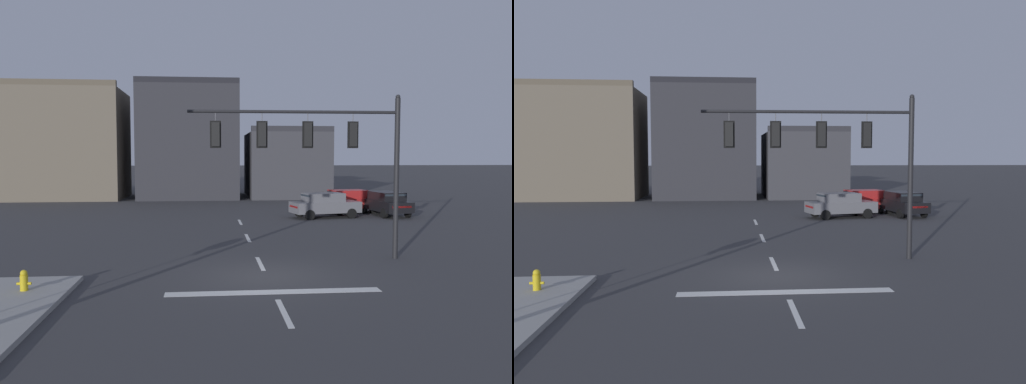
{
  "view_description": "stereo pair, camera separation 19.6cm",
  "coord_description": "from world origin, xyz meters",
  "views": [
    {
      "loc": [
        -1.92,
        -16.67,
        4.01
      ],
      "look_at": [
        0.05,
        4.2,
        2.52
      ],
      "focal_mm": 35.8,
      "sensor_mm": 36.0,
      "label": 1
    },
    {
      "loc": [
        -1.72,
        -16.69,
        4.01
      ],
      "look_at": [
        0.05,
        4.2,
        2.52
      ],
      "focal_mm": 35.8,
      "sensor_mm": 36.0,
      "label": 2
    }
  ],
  "objects": [
    {
      "name": "car_lot_nearside",
      "position": [
        8.02,
        18.52,
        0.86
      ],
      "size": [
        4.62,
        2.4,
        1.61
      ],
      "color": "#A81E1E",
      "rests_on": "ground"
    },
    {
      "name": "ground_plane",
      "position": [
        0.0,
        0.0,
        0.0
      ],
      "size": [
        400.0,
        400.0,
        0.0
      ],
      "primitive_type": "plane",
      "color": "#353538"
    },
    {
      "name": "car_lot_middle",
      "position": [
        5.61,
        15.73,
        0.86
      ],
      "size": [
        4.67,
        2.65,
        1.61
      ],
      "color": "slate",
      "rests_on": "ground"
    },
    {
      "name": "lane_centreline",
      "position": [
        0.0,
        2.0,
        0.0
      ],
      "size": [
        0.16,
        26.4,
        0.01
      ],
      "color": "silver",
      "rests_on": "ground"
    },
    {
      "name": "signal_mast_near_side",
      "position": [
        2.48,
        2.56,
        4.41
      ],
      "size": [
        8.14,
        0.45,
        6.36
      ],
      "color": "black",
      "rests_on": "ground"
    },
    {
      "name": "building_row",
      "position": [
        -6.21,
        33.42,
        4.75
      ],
      "size": [
        29.69,
        9.8,
        10.92
      ],
      "color": "#665B4C",
      "rests_on": "ground"
    },
    {
      "name": "car_lot_farside",
      "position": [
        9.99,
        16.53,
        0.86
      ],
      "size": [
        2.43,
        4.63,
        1.61
      ],
      "color": "black",
      "rests_on": "ground"
    },
    {
      "name": "fire_hydrant",
      "position": [
        -7.2,
        -1.71,
        0.33
      ],
      "size": [
        0.4,
        0.3,
        0.75
      ],
      "color": "gold",
      "rests_on": "ground"
    },
    {
      "name": "stop_bar_paint",
      "position": [
        0.0,
        -2.0,
        0.0
      ],
      "size": [
        6.4,
        0.5,
        0.01
      ],
      "primitive_type": "cube",
      "color": "silver",
      "rests_on": "ground"
    }
  ]
}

